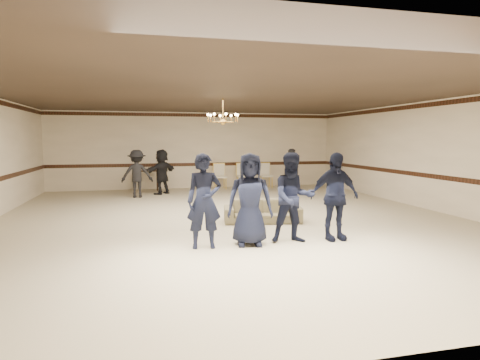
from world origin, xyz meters
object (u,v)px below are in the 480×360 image
Objects in this scene: banquet_chair_mid at (243,176)px; console_table at (146,180)px; settee at (263,211)px; adult_left at (137,174)px; boy_b at (250,199)px; chandelier at (223,110)px; boy_c at (293,198)px; boy_a at (204,201)px; banquet_chair_left at (220,177)px; adult_mid at (162,172)px; adult_right at (293,170)px; banquet_chair_right at (266,176)px; boy_d at (334,196)px.

banquet_chair_mid reaches higher than console_table.
banquet_chair_mid reaches higher than settee.
boy_b is at bearing 110.88° from adult_left.
boy_c is (0.71, -3.67, -1.97)m from chandelier.
banquet_chair_left is at bearing 81.56° from boy_a.
adult_right is (5.10, -0.40, 0.00)m from adult_mid.
boy_b is 8.44m from adult_right.
banquet_chair_left and banquet_chair_right have the same top height.
boy_a is at bearing -114.58° from banquet_chair_right.
chandelier is 4.46m from boy_d.
boy_d is (1.61, -3.67, -1.97)m from chandelier.
banquet_chair_left is (1.10, 8.96, -0.38)m from boy_b.
boy_d is at bearing -56.13° from settee.
adult_left is at bearing 136.95° from adult_right.
chandelier is 0.49× the size of settee.
chandelier is at bearing -119.31° from banquet_chair_right.
boy_c is 1.00× the size of boy_d.
boy_a is (-1.09, -3.67, -1.97)m from chandelier.
boy_a and boy_c have the same top height.
adult_right is at bearing 75.17° from boy_c.
banquet_chair_right is at bearing 70.08° from boy_a.
adult_right is (2.87, 7.55, -0.06)m from boy_c.
adult_mid is 1.71× the size of console_table.
adult_right is 1.71× the size of console_table.
banquet_chair_mid is (3.00, 8.96, -0.38)m from boy_a.
boy_d reaches higher than banquet_chair_right.
adult_mid is 1.62× the size of banquet_chair_right.
settee is 6.31m from adult_mid.
chandelier is at bearing -107.74° from banquet_chair_mid.
chandelier reaches higher than boy_a.
banquet_chair_left is at bearing 106.32° from adult_right.
banquet_chair_right is (3.10, 8.96, -0.38)m from boy_b.
boy_b reaches higher than adult_right.
boy_d reaches higher than adult_mid.
adult_left reaches higher than settee.
boy_d reaches higher than settee.
chandelier is 0.55× the size of adult_right.
adult_mid is (-2.21, 5.89, 0.57)m from settee.
adult_right is (3.58, 3.89, -2.03)m from chandelier.
chandelier is at bearing 106.96° from boy_c.
banquet_chair_right reaches higher than settee.
chandelier is 0.95× the size of console_table.
boy_a is at bearing -170.02° from boy_b.
banquet_chair_mid is (1.22, 6.90, 0.24)m from settee.
boy_a is at bearing 104.18° from adult_left.
banquet_chair_left is at bearing -6.09° from console_table.
chandelier is 0.90× the size of banquet_chair_mid.
banquet_chair_left is (0.22, 6.90, 0.24)m from settee.
boy_b is at bearing -174.01° from boy_c.
chandelier is at bearing -102.21° from banquet_chair_left.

